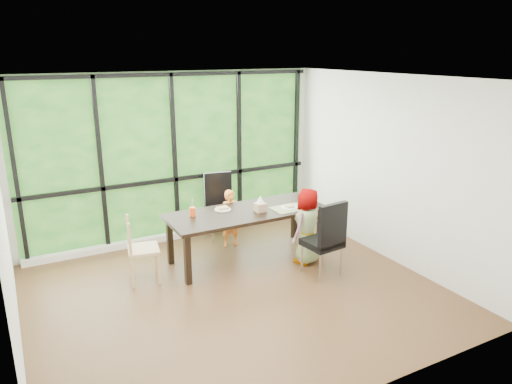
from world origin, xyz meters
TOP-DOWN VIEW (x-y plane):
  - ground at (0.00, 0.00)m, footprint 5.00×5.00m
  - back_wall at (0.00, 2.25)m, footprint 5.00×0.00m
  - foliage_backdrop at (0.00, 2.23)m, footprint 4.80×0.02m
  - window_mullions at (0.00, 2.19)m, footprint 4.80×0.06m
  - window_sill at (0.00, 2.15)m, footprint 4.80×0.12m
  - dining_table at (0.62, 0.88)m, footprint 2.41×1.15m
  - chair_window_leather at (0.62, 1.81)m, footprint 0.53×0.53m
  - chair_interior_leather at (1.30, -0.07)m, footprint 0.51×0.51m
  - chair_end_beech at (-0.92, 0.91)m, footprint 0.47×0.49m
  - child_toddler at (0.62, 1.44)m, footprint 0.36×0.26m
  - child_older at (1.31, 0.36)m, footprint 0.64×0.54m
  - placemat at (1.22, 0.68)m, footprint 0.49×0.36m
  - plate_far at (0.33, 1.09)m, footprint 0.24×0.24m
  - plate_near at (1.24, 0.70)m, footprint 0.25×0.25m
  - orange_cup at (-0.16, 1.05)m, footprint 0.08×0.08m
  - green_cup at (1.55, 0.60)m, footprint 0.08×0.08m
  - white_mug at (1.67, 0.94)m, footprint 0.08×0.08m
  - tissue_box at (0.78, 0.77)m, footprint 0.15×0.15m
  - crepe_rolls_far at (0.33, 1.09)m, footprint 0.20×0.12m
  - crepe_rolls_near at (1.24, 0.70)m, footprint 0.15×0.12m
  - straw_white at (-0.16, 1.05)m, footprint 0.01×0.04m
  - straw_pink at (1.55, 0.60)m, footprint 0.01×0.04m
  - tissue at (0.78, 0.77)m, footprint 0.12×0.12m

SIDE VIEW (x-z plane):
  - ground at x=0.00m, z-range 0.00..0.00m
  - window_sill at x=0.00m, z-range 0.00..0.10m
  - dining_table at x=0.62m, z-range 0.00..0.75m
  - chair_end_beech at x=-0.92m, z-range 0.00..0.90m
  - child_toddler at x=0.62m, z-range 0.00..0.92m
  - chair_window_leather at x=0.62m, z-range 0.00..1.08m
  - chair_interior_leather at x=1.30m, z-range 0.00..1.08m
  - child_older at x=1.31m, z-range 0.00..1.12m
  - placemat at x=1.22m, z-range 0.75..0.76m
  - plate_far at x=0.33m, z-range 0.75..0.77m
  - plate_near at x=1.24m, z-range 0.75..0.77m
  - crepe_rolls_far at x=0.33m, z-range 0.77..0.80m
  - crepe_rolls_near at x=1.24m, z-range 0.77..0.80m
  - white_mug at x=1.67m, z-range 0.75..0.83m
  - tissue_box at x=0.78m, z-range 0.75..0.88m
  - green_cup at x=1.55m, z-range 0.75..0.88m
  - orange_cup at x=-0.16m, z-range 0.75..0.88m
  - straw_pink at x=1.55m, z-range 0.82..1.02m
  - straw_white at x=-0.16m, z-range 0.82..1.02m
  - tissue at x=0.78m, z-range 0.88..0.99m
  - back_wall at x=0.00m, z-range -1.15..3.85m
  - foliage_backdrop at x=0.00m, z-range 0.03..2.67m
  - window_mullions at x=0.00m, z-range 0.03..2.67m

